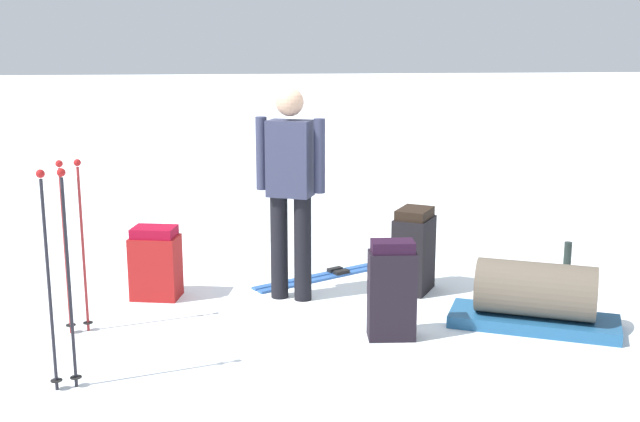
{
  "coord_description": "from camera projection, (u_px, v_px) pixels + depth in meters",
  "views": [
    {
      "loc": [
        0.69,
        6.19,
        2.08
      ],
      "look_at": [
        0.0,
        0.0,
        0.7
      ],
      "focal_mm": 44.11,
      "sensor_mm": 36.0,
      "label": 1
    }
  ],
  "objects": [
    {
      "name": "ground_plane",
      "position": [
        320.0,
        293.0,
        6.53
      ],
      "size": [
        80.0,
        80.0,
        0.0
      ],
      "primitive_type": "plane",
      "color": "white"
    },
    {
      "name": "backpack_small_spare",
      "position": [
        156.0,
        263.0,
        6.36
      ],
      "size": [
        0.42,
        0.35,
        0.59
      ],
      "color": "maroon",
      "rests_on": "ground_plane"
    },
    {
      "name": "backpack_large_dark",
      "position": [
        414.0,
        251.0,
        6.52
      ],
      "size": [
        0.42,
        0.46,
        0.7
      ],
      "color": "black",
      "rests_on": "ground_plane"
    },
    {
      "name": "skier_standing",
      "position": [
        290.0,
        183.0,
        6.2
      ],
      "size": [
        0.53,
        0.34,
        1.7
      ],
      "color": "black",
      "rests_on": "ground_plane"
    },
    {
      "name": "thermos_bottle",
      "position": [
        568.0,
        256.0,
        7.16
      ],
      "size": [
        0.07,
        0.07,
        0.26
      ],
      "primitive_type": "cylinder",
      "color": "black",
      "rests_on": "ground_plane"
    },
    {
      "name": "gear_sled",
      "position": [
        535.0,
        298.0,
        5.71
      ],
      "size": [
        1.29,
        0.91,
        0.49
      ],
      "color": "#205482",
      "rests_on": "ground_plane"
    },
    {
      "name": "ski_poles_planted_far",
      "position": [
        73.0,
        238.0,
        5.52
      ],
      "size": [
        0.18,
        0.1,
        1.26
      ],
      "color": "maroon",
      "rests_on": "ground_plane"
    },
    {
      "name": "ski_pair_near",
      "position": [
        338.0,
        273.0,
        7.04
      ],
      "size": [
        1.57,
        0.97,
        0.05
      ],
      "color": "#2A58A2",
      "rests_on": "ground_plane"
    },
    {
      "name": "ski_poles_planted_near",
      "position": [
        58.0,
        270.0,
        4.6
      ],
      "size": [
        0.18,
        0.1,
        1.35
      ],
      "color": "black",
      "rests_on": "ground_plane"
    },
    {
      "name": "backpack_bright",
      "position": [
        392.0,
        291.0,
        5.49
      ],
      "size": [
        0.34,
        0.23,
        0.71
      ],
      "color": "black",
      "rests_on": "ground_plane"
    }
  ]
}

